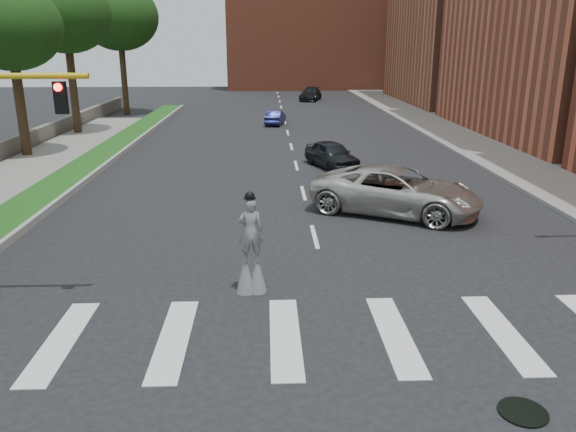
% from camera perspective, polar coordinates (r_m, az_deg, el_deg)
% --- Properties ---
extents(ground_plane, '(160.00, 160.00, 0.00)m').
position_cam_1_polar(ground_plane, '(12.59, 5.92, -14.19)').
color(ground_plane, black).
rests_on(ground_plane, ground).
extents(grass_median, '(2.00, 60.00, 0.25)m').
position_cam_1_polar(grass_median, '(32.80, -19.73, 4.89)').
color(grass_median, '#174614').
rests_on(grass_median, ground).
extents(median_curb, '(0.20, 60.00, 0.28)m').
position_cam_1_polar(median_curb, '(32.49, -17.96, 4.98)').
color(median_curb, gray).
rests_on(median_curb, ground).
extents(sidewalk_right, '(5.00, 90.00, 0.18)m').
position_cam_1_polar(sidewalk_right, '(38.89, 19.27, 6.67)').
color(sidewalk_right, slate).
rests_on(sidewalk_right, ground).
extents(stone_wall, '(0.50, 56.00, 1.10)m').
position_cam_1_polar(stone_wall, '(36.54, -27.19, 5.85)').
color(stone_wall, '#59544C').
rests_on(stone_wall, ground).
extents(manhole, '(0.90, 0.90, 0.04)m').
position_cam_1_polar(manhole, '(11.78, 22.75, -17.90)').
color(manhole, black).
rests_on(manhole, ground).
extents(building_far, '(16.00, 22.00, 20.00)m').
position_cam_1_polar(building_far, '(68.92, 18.90, 19.18)').
color(building_far, '#985238').
rests_on(building_far, ground).
extents(building_backdrop, '(26.00, 14.00, 18.00)m').
position_cam_1_polar(building_backdrop, '(89.00, 2.81, 18.73)').
color(building_backdrop, '#A24C33').
rests_on(building_backdrop, ground).
extents(stilt_performer, '(0.84, 0.55, 2.85)m').
position_cam_1_polar(stilt_performer, '(15.14, -3.79, -3.79)').
color(stilt_performer, black).
rests_on(stilt_performer, ground).
extents(suv_crossing, '(7.31, 5.82, 1.85)m').
position_cam_1_polar(suv_crossing, '(22.67, 10.93, 2.53)').
color(suv_crossing, beige).
rests_on(suv_crossing, ground).
extents(car_near, '(3.06, 4.55, 1.44)m').
position_cam_1_polar(car_near, '(30.83, 4.47, 6.24)').
color(car_near, black).
rests_on(car_near, ground).
extents(car_mid, '(1.88, 3.71, 1.17)m').
position_cam_1_polar(car_mid, '(47.46, -1.30, 9.96)').
color(car_mid, navy).
rests_on(car_mid, ground).
extents(car_far, '(3.30, 5.42, 1.47)m').
position_cam_1_polar(car_far, '(68.09, 2.32, 12.26)').
color(car_far, black).
rests_on(car_far, ground).
extents(tree_3, '(5.72, 5.72, 9.86)m').
position_cam_1_polar(tree_3, '(36.49, -26.43, 16.79)').
color(tree_3, black).
rests_on(tree_3, ground).
extents(tree_4, '(6.37, 6.37, 11.20)m').
position_cam_1_polar(tree_4, '(44.62, -21.70, 18.48)').
color(tree_4, black).
rests_on(tree_4, ground).
extents(tree_5, '(7.15, 7.15, 11.89)m').
position_cam_1_polar(tree_5, '(56.40, -16.80, 18.79)').
color(tree_5, black).
rests_on(tree_5, ground).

